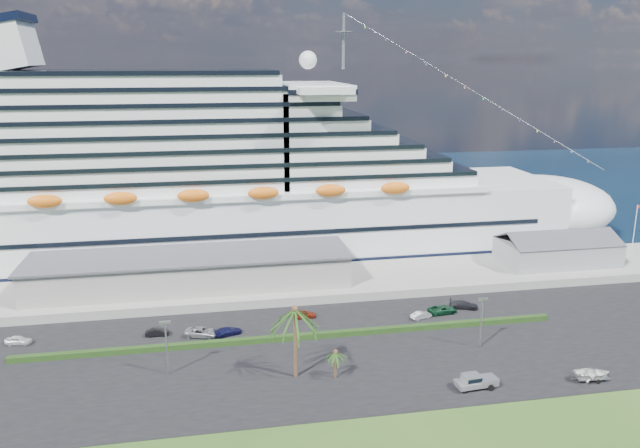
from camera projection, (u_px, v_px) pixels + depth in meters
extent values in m
plane|color=#27521B|center=(370.00, 384.00, 87.41)|extent=(420.00, 420.00, 0.00)
cube|color=black|center=(352.00, 349.00, 97.84)|extent=(140.00, 38.00, 0.12)
cube|color=gray|center=(319.00, 282.00, 125.19)|extent=(240.00, 20.00, 1.80)
cube|color=black|center=(271.00, 194.00, 210.95)|extent=(420.00, 160.00, 0.02)
cube|color=silver|center=(214.00, 222.00, 142.64)|extent=(160.00, 30.00, 16.00)
ellipsoid|color=silver|center=(536.00, 208.00, 156.79)|extent=(40.00, 30.00, 16.00)
cube|color=black|center=(215.00, 251.00, 144.38)|extent=(164.00, 30.60, 2.40)
cube|color=silver|center=(154.00, 129.00, 134.99)|extent=(128.00, 26.00, 24.80)
cube|color=silver|center=(312.00, 90.00, 139.14)|extent=(14.00, 38.00, 3.20)
cube|color=silver|center=(5.00, 45.00, 125.58)|extent=(11.58, 14.00, 11.58)
cylinder|color=gray|center=(343.00, 41.00, 137.70)|extent=(0.70, 0.70, 12.00)
ellipsoid|color=orange|center=(193.00, 196.00, 124.41)|extent=(90.00, 2.40, 2.60)
ellipsoid|color=orange|center=(195.00, 169.00, 154.44)|extent=(90.00, 2.40, 2.60)
cube|color=black|center=(214.00, 219.00, 142.44)|extent=(144.00, 30.40, 0.90)
cube|color=gray|center=(191.00, 271.00, 119.77)|extent=(60.00, 14.00, 6.00)
cube|color=#4C4C54|center=(190.00, 255.00, 118.98)|extent=(61.00, 15.00, 0.40)
cube|color=gray|center=(557.00, 252.00, 133.54)|extent=(24.00, 12.00, 4.80)
cube|color=#4C4C54|center=(567.00, 240.00, 129.77)|extent=(24.00, 6.31, 2.74)
cube|color=#4C4C54|center=(551.00, 232.00, 135.47)|extent=(24.00, 6.31, 2.74)
cylinder|color=silver|center=(634.00, 232.00, 135.80)|extent=(0.16, 0.16, 12.00)
cube|color=red|center=(640.00, 206.00, 134.45)|extent=(1.00, 0.04, 0.70)
cube|color=black|center=(297.00, 337.00, 101.05)|extent=(88.00, 1.10, 0.90)
cylinder|color=gray|center=(167.00, 349.00, 89.00)|extent=(0.24, 0.24, 8.00)
cube|color=gray|center=(165.00, 322.00, 87.95)|extent=(1.60, 0.35, 0.35)
cylinder|color=gray|center=(481.00, 324.00, 97.49)|extent=(0.24, 0.24, 8.00)
cube|color=gray|center=(483.00, 299.00, 96.44)|extent=(1.60, 0.35, 0.35)
cylinder|color=#47301E|center=(295.00, 344.00, 88.09)|extent=(0.54, 0.54, 10.50)
sphere|color=#47301E|center=(295.00, 309.00, 86.75)|extent=(0.98, 0.98, 0.98)
cylinder|color=#47301E|center=(335.00, 365.00, 88.45)|extent=(0.35, 0.35, 4.20)
sphere|color=#47301E|center=(336.00, 352.00, 87.91)|extent=(0.73, 0.73, 0.73)
imported|color=silver|center=(18.00, 340.00, 99.31)|extent=(4.23, 2.30, 1.37)
imported|color=black|center=(157.00, 332.00, 102.37)|extent=(3.84, 1.38, 1.26)
imported|color=#919498|center=(202.00, 332.00, 102.06)|extent=(5.88, 3.84, 1.50)
imported|color=#11133E|center=(228.00, 331.00, 102.66)|extent=(5.01, 3.29, 1.35)
imported|color=maroon|center=(305.00, 314.00, 109.49)|extent=(4.05, 1.69, 1.37)
imported|color=#9EA2A5|center=(421.00, 315.00, 109.17)|extent=(4.01, 2.46, 1.25)
imported|color=#0E3A21|center=(442.00, 310.00, 111.37)|extent=(5.50, 3.05, 1.46)
imported|color=black|center=(464.00, 304.00, 113.65)|extent=(5.52, 3.78, 1.48)
cylinder|color=black|center=(465.00, 390.00, 84.78)|extent=(0.88, 0.38, 0.86)
cylinder|color=black|center=(459.00, 383.00, 86.72)|extent=(0.88, 0.38, 0.86)
cylinder|color=black|center=(491.00, 388.00, 85.45)|extent=(0.88, 0.38, 0.86)
cylinder|color=black|center=(485.00, 380.00, 87.39)|extent=(0.88, 0.38, 0.86)
cube|color=#A7AAAF|center=(476.00, 383.00, 86.02)|extent=(5.98, 2.67, 0.75)
cube|color=#A7AAAF|center=(487.00, 379.00, 86.18)|extent=(2.76, 2.32, 0.59)
cube|color=#A7AAAF|center=(472.00, 378.00, 85.69)|extent=(2.54, 2.25, 1.02)
cube|color=black|center=(472.00, 378.00, 85.66)|extent=(2.33, 2.28, 0.59)
cube|color=#A7AAAF|center=(460.00, 383.00, 85.52)|extent=(1.15, 2.12, 0.38)
cube|color=gray|center=(592.00, 377.00, 88.03)|extent=(4.81, 2.09, 0.12)
cylinder|color=gray|center=(578.00, 379.00, 87.65)|extent=(2.24, 0.25, 0.08)
cylinder|color=black|center=(598.00, 382.00, 87.29)|extent=(0.67, 0.27, 0.65)
cylinder|color=black|center=(590.00, 375.00, 89.04)|extent=(0.67, 0.27, 0.65)
imported|color=silver|center=(592.00, 373.00, 87.88)|extent=(5.43, 4.08, 1.07)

